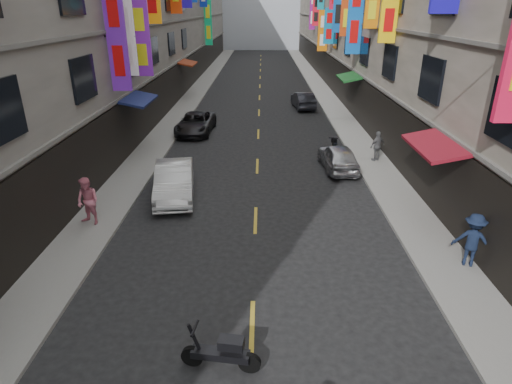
{
  "coord_description": "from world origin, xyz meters",
  "views": [
    {
      "loc": [
        0.22,
        3.52,
        7.43
      ],
      "look_at": [
        0.12,
        10.85,
        4.25
      ],
      "focal_mm": 30.0,
      "sensor_mm": 36.0,
      "label": 1
    }
  ],
  "objects_px": {
    "pedestrian_rnear": "(472,240)",
    "pedestrian_rfar": "(377,146)",
    "car_right_far": "(303,100)",
    "pedestrian_lfar": "(88,201)",
    "scooter_far_right": "(334,146)",
    "car_right_mid": "(338,157)",
    "car_left_far": "(196,123)",
    "car_left_mid": "(174,181)",
    "scooter_crossing": "(222,353)"
  },
  "relations": [
    {
      "from": "pedestrian_rnear",
      "to": "pedestrian_rfar",
      "type": "height_order",
      "value": "pedestrian_rnear"
    },
    {
      "from": "car_right_far",
      "to": "pedestrian_rnear",
      "type": "height_order",
      "value": "pedestrian_rnear"
    },
    {
      "from": "pedestrian_rfar",
      "to": "pedestrian_lfar",
      "type": "bearing_deg",
      "value": 1.5
    },
    {
      "from": "car_right_far",
      "to": "pedestrian_rfar",
      "type": "relative_size",
      "value": 2.52
    },
    {
      "from": "car_right_far",
      "to": "pedestrian_rnear",
      "type": "bearing_deg",
      "value": 91.31
    },
    {
      "from": "scooter_far_right",
      "to": "car_right_mid",
      "type": "height_order",
      "value": "car_right_mid"
    },
    {
      "from": "scooter_far_right",
      "to": "pedestrian_rfar",
      "type": "height_order",
      "value": "pedestrian_rfar"
    },
    {
      "from": "car_left_far",
      "to": "pedestrian_rfar",
      "type": "xyz_separation_m",
      "value": [
        10.15,
        -5.59,
        0.27
      ]
    },
    {
      "from": "car_right_far",
      "to": "pedestrian_rnear",
      "type": "relative_size",
      "value": 2.28
    },
    {
      "from": "car_left_mid",
      "to": "car_left_far",
      "type": "relative_size",
      "value": 0.96
    },
    {
      "from": "scooter_crossing",
      "to": "scooter_far_right",
      "type": "height_order",
      "value": "same"
    },
    {
      "from": "scooter_crossing",
      "to": "car_right_far",
      "type": "relative_size",
      "value": 0.46
    },
    {
      "from": "car_right_far",
      "to": "pedestrian_lfar",
      "type": "distance_m",
      "value": 22.35
    },
    {
      "from": "scooter_far_right",
      "to": "car_left_far",
      "type": "distance_m",
      "value": 9.16
    },
    {
      "from": "car_left_far",
      "to": "car_right_far",
      "type": "height_order",
      "value": "car_right_far"
    },
    {
      "from": "car_right_mid",
      "to": "pedestrian_lfar",
      "type": "height_order",
      "value": "pedestrian_lfar"
    },
    {
      "from": "scooter_crossing",
      "to": "pedestrian_lfar",
      "type": "relative_size",
      "value": 1.01
    },
    {
      "from": "car_left_mid",
      "to": "pedestrian_lfar",
      "type": "bearing_deg",
      "value": -141.66
    },
    {
      "from": "car_right_far",
      "to": "pedestrian_rfar",
      "type": "height_order",
      "value": "pedestrian_rfar"
    },
    {
      "from": "car_left_far",
      "to": "pedestrian_rfar",
      "type": "distance_m",
      "value": 11.59
    },
    {
      "from": "car_right_mid",
      "to": "car_right_far",
      "type": "xyz_separation_m",
      "value": [
        -0.51,
        14.01,
        0.0
      ]
    },
    {
      "from": "scooter_far_right",
      "to": "car_right_far",
      "type": "xyz_separation_m",
      "value": [
        -0.68,
        11.55,
        0.2
      ]
    },
    {
      "from": "scooter_crossing",
      "to": "car_left_mid",
      "type": "xyz_separation_m",
      "value": [
        -2.82,
        9.43,
        0.28
      ]
    },
    {
      "from": "car_right_mid",
      "to": "pedestrian_rfar",
      "type": "distance_m",
      "value": 2.39
    },
    {
      "from": "pedestrian_rfar",
      "to": "pedestrian_rnear",
      "type": "bearing_deg",
      "value": 63.49
    },
    {
      "from": "pedestrian_lfar",
      "to": "car_right_mid",
      "type": "bearing_deg",
      "value": 55.1
    },
    {
      "from": "scooter_far_right",
      "to": "car_left_far",
      "type": "xyz_separation_m",
      "value": [
        -8.17,
        4.14,
        0.19
      ]
    },
    {
      "from": "scooter_far_right",
      "to": "car_right_mid",
      "type": "relative_size",
      "value": 0.47
    },
    {
      "from": "pedestrian_lfar",
      "to": "pedestrian_rnear",
      "type": "height_order",
      "value": "pedestrian_lfar"
    },
    {
      "from": "pedestrian_lfar",
      "to": "scooter_crossing",
      "type": "bearing_deg",
      "value": -27.71
    },
    {
      "from": "scooter_crossing",
      "to": "car_right_mid",
      "type": "distance_m",
      "value": 13.7
    },
    {
      "from": "car_left_mid",
      "to": "car_left_far",
      "type": "distance_m",
      "value": 10.08
    },
    {
      "from": "car_right_mid",
      "to": "pedestrian_rnear",
      "type": "bearing_deg",
      "value": 102.76
    },
    {
      "from": "scooter_far_right",
      "to": "car_left_mid",
      "type": "height_order",
      "value": "car_left_mid"
    },
    {
      "from": "scooter_far_right",
      "to": "car_right_far",
      "type": "bearing_deg",
      "value": -71.88
    },
    {
      "from": "scooter_far_right",
      "to": "car_right_mid",
      "type": "xyz_separation_m",
      "value": [
        -0.17,
        -2.46,
        0.2
      ]
    },
    {
      "from": "pedestrian_lfar",
      "to": "pedestrian_rnear",
      "type": "relative_size",
      "value": 1.04
    },
    {
      "from": "car_left_mid",
      "to": "car_left_far",
      "type": "bearing_deg",
      "value": 84.73
    },
    {
      "from": "scooter_far_right",
      "to": "car_left_mid",
      "type": "xyz_separation_m",
      "value": [
        -7.63,
        -5.92,
        0.28
      ]
    },
    {
      "from": "scooter_crossing",
      "to": "car_right_mid",
      "type": "bearing_deg",
      "value": -11.77
    },
    {
      "from": "car_left_mid",
      "to": "car_right_far",
      "type": "relative_size",
      "value": 1.11
    },
    {
      "from": "car_left_mid",
      "to": "car_right_far",
      "type": "bearing_deg",
      "value": 59.94
    },
    {
      "from": "scooter_crossing",
      "to": "pedestrian_rfar",
      "type": "xyz_separation_m",
      "value": [
        6.79,
        13.9,
        0.45
      ]
    },
    {
      "from": "car_left_far",
      "to": "pedestrian_lfar",
      "type": "xyz_separation_m",
      "value": [
        -2.03,
        -12.8,
        0.38
      ]
    },
    {
      "from": "car_right_mid",
      "to": "pedestrian_rfar",
      "type": "xyz_separation_m",
      "value": [
        2.15,
        1.01,
        0.26
      ]
    },
    {
      "from": "scooter_far_right",
      "to": "pedestrian_rfar",
      "type": "relative_size",
      "value": 1.14
    },
    {
      "from": "car_left_far",
      "to": "car_left_mid",
      "type": "bearing_deg",
      "value": -83.94
    },
    {
      "from": "scooter_far_right",
      "to": "pedestrian_lfar",
      "type": "height_order",
      "value": "pedestrian_lfar"
    },
    {
      "from": "car_right_far",
      "to": "pedestrian_rfar",
      "type": "distance_m",
      "value": 13.27
    },
    {
      "from": "car_right_mid",
      "to": "pedestrian_rfar",
      "type": "height_order",
      "value": "pedestrian_rfar"
    }
  ]
}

